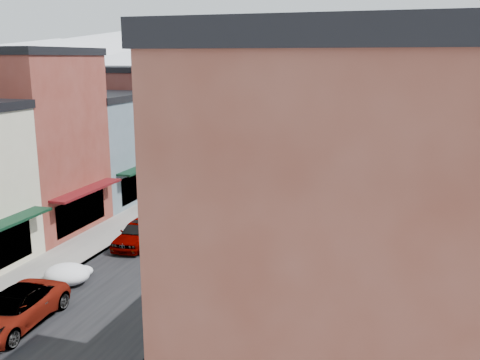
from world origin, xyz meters
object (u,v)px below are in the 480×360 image
Objects in this scene: car_silver_sedan at (139,233)px; streetlamp_near at (305,180)px; trash_can at (296,216)px; car_white_suv at (13,310)px; car_dark_hatch at (210,189)px; car_green_sedan at (220,282)px; fire_hydrant at (221,321)px.

streetlamp_near is (8.77, 10.53, 1.82)m from car_silver_sedan.
car_silver_sedan is at bearing -138.62° from trash_can.
car_dark_hatch is (0.25, 24.33, -0.11)m from car_white_suv.
car_green_sedan is at bearing -94.55° from trash_can.
car_green_sedan is at bearing -72.20° from car_dark_hatch.
car_white_suv is 1.16× the size of car_silver_sedan.
car_silver_sedan is (0.30, 11.32, 0.04)m from car_white_suv.
car_green_sedan reaches higher than car_white_suv.
streetlamp_near is at bearing -20.18° from car_dark_hatch.
car_silver_sedan is 13.82m from streetlamp_near.
car_dark_hatch is 4.98× the size of fire_hydrant.
car_silver_sedan is 1.24× the size of streetlamp_near.
car_white_suv is at bearing -94.29° from car_silver_sedan.
car_green_sedan is (7.68, -18.78, 0.16)m from car_dark_hatch.
car_white_suv is 21.01m from trash_can.
car_green_sedan reaches higher than fire_hydrant.
streetlamp_near is at bearing -97.88° from car_green_sedan.
streetlamp_near is at bearing 47.43° from car_silver_sedan.
car_green_sedan is 1.29× the size of streetlamp_near.
car_green_sedan is at bearing -93.99° from streetlamp_near.
trash_can is at bearing -91.32° from streetlamp_near.
car_white_suv is at bearing -95.03° from car_dark_hatch.
car_dark_hatch is 0.81× the size of car_green_sedan.
car_dark_hatch is at bearing 164.26° from streetlamp_near.
car_green_sedan is 13.47m from trash_can.
car_silver_sedan is 5.91× the size of fire_hydrant.
streetlamp_near reaches higher than car_dark_hatch.
fire_hydrant is at bearing -89.67° from trash_can.
fire_hydrant is (9.09, 2.36, -0.27)m from car_white_suv.
car_silver_sedan is 5.77× the size of trash_can.
streetlamp_near is (8.81, -2.48, 1.97)m from car_dark_hatch.
car_white_suv is 9.40m from fire_hydrant.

